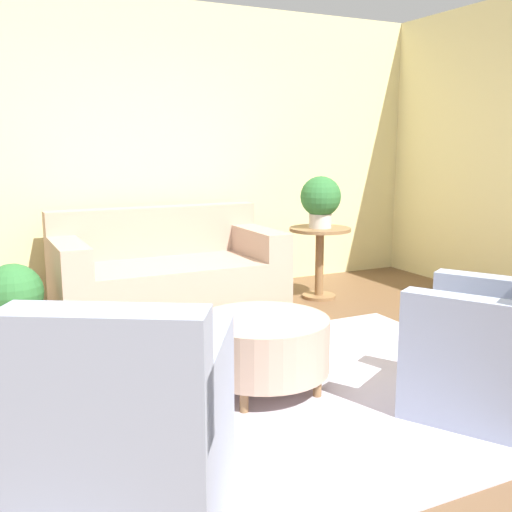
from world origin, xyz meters
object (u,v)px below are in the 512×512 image
side_table (320,250)px  potted_plant_floor (14,298)px  armchair_left (131,432)px  potted_plant_on_side_table (321,199)px  armchair_right (504,353)px  couch (167,274)px  ottoman_table (263,344)px

side_table → potted_plant_floor: 2.74m
side_table → armchair_left: bearing=-133.7°
potted_plant_on_side_table → armchair_right: bearing=-100.5°
armchair_left → couch: bearing=69.6°
couch → armchair_right: (0.96, -2.86, 0.04)m
couch → side_table: bearing=-9.4°
armchair_right → ottoman_table: size_ratio=1.36×
armchair_left → potted_plant_floor: armchair_left is taller
potted_plant_on_side_table → potted_plant_floor: bearing=-178.7°
armchair_left → potted_plant_on_side_table: (2.51, 2.63, 0.59)m
armchair_left → armchair_right: bearing=0.0°
side_table → potted_plant_floor: size_ratio=1.17×
couch → armchair_right: armchair_right is taller
side_table → potted_plant_on_side_table: 0.49m
armchair_right → potted_plant_floor: armchair_right is taller
potted_plant_on_side_table → armchair_left: bearing=-133.7°
side_table → potted_plant_floor: (-2.74, -0.06, -0.14)m
ottoman_table → potted_plant_floor: (-1.25, 1.68, 0.04)m
couch → potted_plant_floor: bearing=-167.0°
potted_plant_on_side_table → potted_plant_floor: (-2.74, -0.06, -0.63)m
armchair_left → ottoman_table: (1.02, 0.88, -0.07)m
armchair_left → side_table: (2.51, 2.63, 0.11)m
couch → armchair_left: (-1.07, -2.86, 0.04)m
couch → side_table: (1.44, -0.24, 0.15)m
armchair_left → potted_plant_floor: (-0.23, 2.56, -0.03)m
couch → side_table: 1.47m
armchair_right → ottoman_table: bearing=138.6°
couch → potted_plant_on_side_table: potted_plant_on_side_table is taller
ottoman_table → side_table: 2.30m
armchair_left → armchair_right: (2.02, 0.00, 0.00)m
armchair_left → potted_plant_on_side_table: potted_plant_on_side_table is taller
armchair_left → potted_plant_on_side_table: 3.68m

